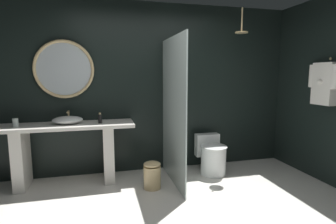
{
  "coord_description": "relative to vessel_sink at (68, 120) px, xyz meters",
  "views": [
    {
      "loc": [
        -0.74,
        -2.27,
        1.54
      ],
      "look_at": [
        0.07,
        0.94,
        1.06
      ],
      "focal_mm": 28.63,
      "sensor_mm": 36.0,
      "label": 1
    }
  ],
  "objects": [
    {
      "name": "round_wall_mirror",
      "position": [
        -0.03,
        0.21,
        0.69
      ],
      "size": [
        0.83,
        0.05,
        0.83
      ],
      "color": "#D6B77F"
    },
    {
      "name": "side_wall_right",
      "position": [
        3.55,
        -0.84,
        0.4
      ],
      "size": [
        0.1,
        2.47,
        2.6
      ],
      "primitive_type": "cube",
      "color": "black",
      "rests_on": "ground_plane"
    },
    {
      "name": "hanging_bathrobe",
      "position": [
        3.41,
        -0.85,
        0.53
      ],
      "size": [
        0.2,
        0.51,
        0.64
      ],
      "color": "#D6B77F"
    },
    {
      "name": "soap_dispenser",
      "position": [
        0.44,
        -0.07,
        0.01
      ],
      "size": [
        0.05,
        0.05,
        0.15
      ],
      "color": "black",
      "rests_on": "vanity_counter"
    },
    {
      "name": "back_wall_panel",
      "position": [
        1.2,
        0.3,
        0.4
      ],
      "size": [
        4.8,
        0.1,
        2.6
      ],
      "primitive_type": "cube",
      "color": "black",
      "rests_on": "ground_plane"
    },
    {
      "name": "shower_glass_panel",
      "position": [
        1.42,
        -0.35,
        0.11
      ],
      "size": [
        0.02,
        1.19,
        2.03
      ],
      "primitive_type": "cube",
      "color": "silver",
      "rests_on": "ground_plane"
    },
    {
      "name": "vanity_counter",
      "position": [
        -0.03,
        -0.04,
        -0.37
      ],
      "size": [
        1.86,
        0.53,
        0.85
      ],
      "color": "silver",
      "rests_on": "ground_plane"
    },
    {
      "name": "toilet",
      "position": [
        2.1,
        -0.16,
        -0.63
      ],
      "size": [
        0.4,
        0.56,
        0.57
      ],
      "color": "white",
      "rests_on": "ground_plane"
    },
    {
      "name": "vessel_sink",
      "position": [
        0.0,
        0.0,
        0.0
      ],
      "size": [
        0.41,
        0.33,
        0.16
      ],
      "color": "white",
      "rests_on": "vanity_counter"
    },
    {
      "name": "waste_bin",
      "position": [
        1.09,
        -0.49,
        -0.71
      ],
      "size": [
        0.23,
        0.23,
        0.37
      ],
      "color": "#D6B77F",
      "rests_on": "ground_plane"
    },
    {
      "name": "tumbler_cup",
      "position": [
        -0.64,
        -0.05,
        0.0
      ],
      "size": [
        0.07,
        0.07,
        0.11
      ],
      "primitive_type": "cylinder",
      "color": "silver",
      "rests_on": "vanity_counter"
    },
    {
      "name": "rain_shower_head",
      "position": [
        2.53,
        -0.15,
        1.28
      ],
      "size": [
        0.19,
        0.19,
        0.37
      ],
      "color": "#D6B77F"
    }
  ]
}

